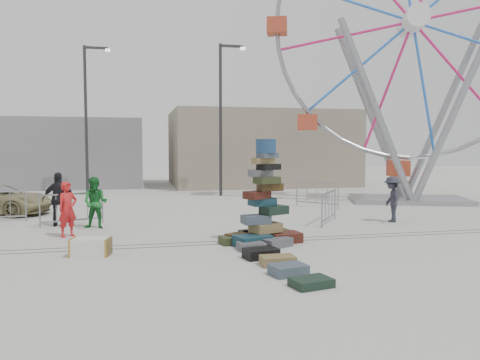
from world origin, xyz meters
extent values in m
plane|color=#9E9E99|center=(0.00, 0.00, 0.00)|extent=(90.00, 90.00, 0.00)
cube|color=#47443F|center=(0.00, 0.60, 0.00)|extent=(40.00, 0.04, 0.01)
cube|color=#47443F|center=(0.00, 1.00, 0.00)|extent=(40.00, 0.04, 0.01)
cube|color=gray|center=(7.00, 20.00, 2.50)|extent=(12.00, 8.00, 5.00)
cube|color=gray|center=(-6.00, 22.00, 2.20)|extent=(10.00, 8.00, 4.40)
cylinder|color=#2D2D30|center=(3.00, 13.00, 4.00)|extent=(0.16, 0.16, 8.00)
cube|color=#2D2D30|center=(3.60, 13.00, 7.90)|extent=(1.20, 0.15, 0.12)
cube|color=silver|center=(4.20, 13.00, 7.80)|extent=(0.25, 0.25, 0.12)
cylinder|color=#2D2D30|center=(-4.00, 15.00, 4.00)|extent=(0.16, 0.16, 8.00)
cube|color=#2D2D30|center=(-3.40, 15.00, 7.90)|extent=(1.20, 0.15, 0.12)
cube|color=silver|center=(-2.80, 15.00, 7.80)|extent=(0.25, 0.25, 0.12)
cube|color=#183C49|center=(1.53, 0.19, 0.15)|extent=(1.07, 0.90, 0.30)
cube|color=#491C13|center=(2.51, 0.48, 0.14)|extent=(0.93, 0.71, 0.27)
cube|color=#443015|center=(1.36, 0.73, 0.13)|extent=(0.96, 0.86, 0.25)
cube|color=#303A1D|center=(2.34, 1.03, 0.14)|extent=(0.92, 0.73, 0.27)
cube|color=#55565C|center=(2.11, 0.01, 0.11)|extent=(0.92, 0.81, 0.23)
cube|color=black|center=(1.79, 1.10, 0.13)|extent=(0.83, 0.64, 0.25)
cube|color=olive|center=(1.97, 0.50, 0.42)|extent=(0.94, 0.80, 0.25)
cube|color=#445361|center=(1.68, 0.45, 0.66)|extent=(0.77, 0.57, 0.23)
cube|color=black|center=(2.21, 0.55, 0.89)|extent=(0.84, 0.72, 0.23)
cube|color=#183C49|center=(1.92, 0.66, 1.10)|extent=(0.77, 0.60, 0.20)
cube|color=#491C13|center=(1.74, 0.55, 1.31)|extent=(0.80, 0.73, 0.20)
cube|color=#443015|center=(2.11, 0.60, 1.51)|extent=(0.68, 0.51, 0.20)
cube|color=#303A1D|center=(1.98, 0.45, 1.71)|extent=(0.75, 0.64, 0.18)
cube|color=#55565C|center=(1.83, 0.55, 1.89)|extent=(0.62, 0.46, 0.18)
cube|color=black|center=(2.05, 0.53, 2.06)|extent=(0.68, 0.59, 0.16)
cube|color=olive|center=(1.90, 0.54, 2.22)|extent=(0.61, 0.47, 0.16)
cube|color=#445361|center=(2.01, 0.48, 2.36)|extent=(0.62, 0.54, 0.14)
cylinder|color=navy|center=(1.97, 0.50, 2.62)|extent=(0.55, 0.55, 0.36)
cube|color=gray|center=(11.19, 8.26, 0.10)|extent=(6.00, 4.75, 0.21)
cylinder|color=gray|center=(9.29, 7.94, 4.19)|extent=(3.53, 1.54, 8.50)
cylinder|color=gray|center=(12.44, 6.80, 4.19)|extent=(3.53, 1.54, 8.50)
cylinder|color=gray|center=(9.93, 9.72, 4.19)|extent=(3.53, 1.54, 8.50)
cylinder|color=gray|center=(13.09, 8.57, 4.19)|extent=(3.53, 1.54, 8.50)
cylinder|color=white|center=(11.19, 8.26, 8.39)|extent=(1.77, 2.53, 1.05)
torus|color=gray|center=(11.19, 8.26, 8.39)|extent=(12.09, 4.57, 12.79)
cube|color=#AC3B24|center=(11.19, 8.26, 1.57)|extent=(1.21, 1.21, 0.73)
cube|color=silver|center=(-2.50, 0.00, 0.21)|extent=(0.98, 0.70, 0.42)
cube|color=#303A1D|center=(1.08, 0.59, 0.10)|extent=(0.75, 0.62, 0.21)
cube|color=#55565C|center=(1.38, -0.27, 0.10)|extent=(0.70, 0.57, 0.20)
cube|color=black|center=(1.39, -1.15, 0.12)|extent=(0.86, 0.64, 0.23)
cube|color=olive|center=(1.58, -1.85, 0.10)|extent=(0.75, 0.47, 0.21)
cube|color=#445361|center=(1.56, -2.65, 0.11)|extent=(0.81, 0.65, 0.22)
cube|color=black|center=(1.72, -3.51, 0.08)|extent=(0.83, 0.67, 0.16)
imported|color=red|center=(-3.36, 2.61, 0.80)|extent=(0.69, 0.66, 1.60)
imported|color=#1B6C2A|center=(-2.69, 3.90, 0.82)|extent=(0.94, 0.82, 1.64)
imported|color=black|center=(-3.89, 4.62, 0.88)|extent=(1.05, 0.47, 1.77)
imported|color=#22242E|center=(7.20, 3.00, 0.79)|extent=(0.83, 1.14, 1.58)
camera|label=1|loc=(-1.43, -11.51, 2.58)|focal=35.00mm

